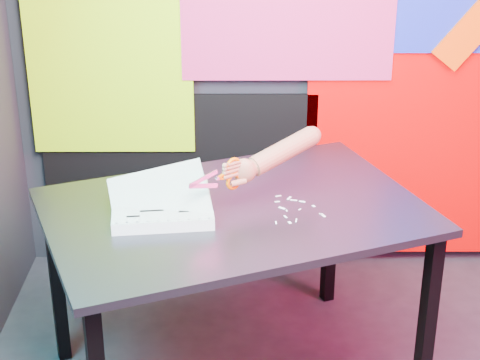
{
  "coord_description": "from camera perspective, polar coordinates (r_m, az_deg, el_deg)",
  "views": [
    {
      "loc": [
        -0.47,
        -2.06,
        2.02
      ],
      "look_at": [
        -0.46,
        0.51,
        0.87
      ],
      "focal_mm": 60.0,
      "sensor_mm": 36.0,
      "label": 1
    }
  ],
  "objects": [
    {
      "name": "hand_forearm",
      "position": [
        2.91,
        2.66,
        1.86
      ],
      "size": [
        0.36,
        0.27,
        0.15
      ],
      "rotation": [
        0.0,
        0.0,
        0.61
      ],
      "color": "#87614A",
      "rests_on": "work_table"
    },
    {
      "name": "paper_clippings",
      "position": [
        2.89,
        3.86,
        -1.99
      ],
      "size": [
        0.18,
        0.24,
        0.0
      ],
      "color": "white",
      "rests_on": "work_table"
    },
    {
      "name": "printout_stack",
      "position": [
        2.83,
        -5.55,
        -2.17
      ],
      "size": [
        0.39,
        0.3,
        0.18
      ],
      "rotation": [
        0.0,
        0.0,
        0.11
      ],
      "color": "white",
      "rests_on": "work_table"
    },
    {
      "name": "scissors",
      "position": [
        2.81,
        -0.72,
        0.38
      ],
      "size": [
        0.18,
        0.13,
        0.12
      ],
      "rotation": [
        0.0,
        0.0,
        0.61
      ],
      "color": "silver",
      "rests_on": "printout_stack"
    },
    {
      "name": "room",
      "position": [
        2.22,
        12.19,
        5.94
      ],
      "size": [
        3.01,
        3.01,
        2.71
      ],
      "color": "#212128",
      "rests_on": "ground"
    },
    {
      "name": "work_table",
      "position": [
        2.92,
        -0.39,
        -3.39
      ],
      "size": [
        1.57,
        1.31,
        0.75
      ],
      "rotation": [
        0.0,
        0.0,
        0.37
      ],
      "color": "black",
      "rests_on": "ground"
    },
    {
      "name": "backdrop",
      "position": [
        3.72,
        8.14,
        7.22
      ],
      "size": [
        2.88,
        0.05,
        2.08
      ],
      "color": "#EB0001",
      "rests_on": "ground"
    }
  ]
}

